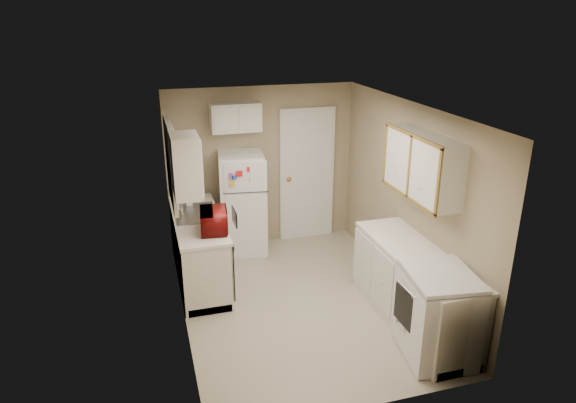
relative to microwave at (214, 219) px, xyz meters
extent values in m
plane|color=beige|center=(0.95, -0.43, -1.05)|extent=(3.80, 3.80, 0.00)
plane|color=white|center=(0.95, -0.43, 1.35)|extent=(3.80, 3.80, 0.00)
plane|color=tan|center=(-0.45, -0.43, 0.15)|extent=(3.80, 3.80, 0.00)
plane|color=tan|center=(2.35, -0.43, 0.15)|extent=(3.80, 3.80, 0.00)
plane|color=tan|center=(0.95, 1.47, 0.15)|extent=(2.80, 2.80, 0.00)
plane|color=tan|center=(0.95, -2.33, 0.15)|extent=(2.80, 2.80, 0.00)
cube|color=silver|center=(-0.15, 0.47, -0.60)|extent=(0.60, 1.80, 0.90)
cube|color=black|center=(0.14, -0.13, -0.56)|extent=(0.03, 0.58, 0.72)
cube|color=gray|center=(-0.15, 0.62, -0.19)|extent=(0.54, 0.74, 0.16)
imported|color=maroon|center=(0.00, 0.00, 0.00)|extent=(0.50, 0.31, 0.31)
imported|color=white|center=(-0.20, 0.95, -0.05)|extent=(0.09, 0.09, 0.19)
cube|color=silver|center=(-0.41, 0.62, 0.55)|extent=(0.10, 0.98, 1.08)
cube|color=silver|center=(-0.30, -0.21, 0.75)|extent=(0.30, 0.45, 0.70)
cube|color=white|center=(0.57, 1.15, -0.29)|extent=(0.70, 0.69, 1.52)
cube|color=silver|center=(0.55, 1.32, 0.95)|extent=(0.70, 0.30, 0.40)
cube|color=white|center=(1.65, 1.43, -0.03)|extent=(0.86, 0.06, 2.08)
cube|color=silver|center=(2.05, -1.23, -0.60)|extent=(0.60, 2.00, 0.90)
cube|color=white|center=(1.99, -1.80, -0.57)|extent=(0.74, 0.87, 0.96)
cube|color=silver|center=(2.20, -0.93, 0.75)|extent=(0.30, 1.20, 0.70)
camera|label=1|loc=(-0.74, -5.70, 2.35)|focal=32.00mm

